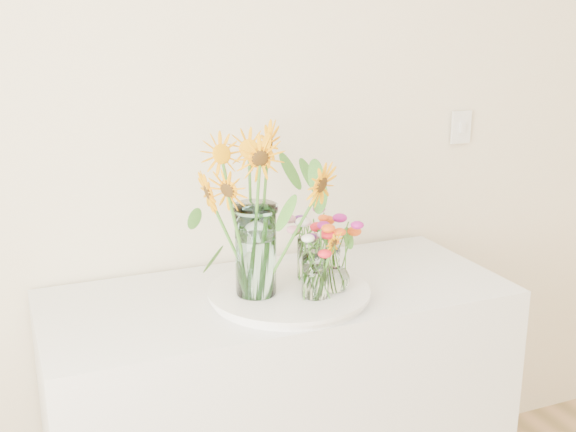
# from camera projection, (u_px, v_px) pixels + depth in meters

# --- Properties ---
(counter) EXTENTS (1.40, 0.60, 0.90)m
(counter) POSITION_uv_depth(u_px,v_px,m) (279.00, 422.00, 2.30)
(counter) COLOR white
(counter) RESTS_ON ground_plane
(tray) EXTENTS (0.45, 0.45, 0.02)m
(tray) POSITION_uv_depth(u_px,v_px,m) (289.00, 295.00, 2.11)
(tray) COLOR white
(tray) RESTS_ON counter
(mason_jar) EXTENTS (0.14, 0.14, 0.27)m
(mason_jar) POSITION_uv_depth(u_px,v_px,m) (256.00, 250.00, 2.04)
(mason_jar) COLOR #C2F3F0
(mason_jar) RESTS_ON tray
(sunflower_bouquet) EXTENTS (0.72, 0.72, 0.49)m
(sunflower_bouquet) POSITION_uv_depth(u_px,v_px,m) (255.00, 213.00, 2.01)
(sunflower_bouquet) COLOR #FFA105
(sunflower_bouquet) RESTS_ON tray
(small_vase_a) EXTENTS (0.09, 0.09, 0.13)m
(small_vase_a) POSITION_uv_depth(u_px,v_px,m) (315.00, 276.00, 2.04)
(small_vase_a) COLOR white
(small_vase_a) RESTS_ON tray
(wildflower_posy_a) EXTENTS (0.18, 0.18, 0.22)m
(wildflower_posy_a) POSITION_uv_depth(u_px,v_px,m) (316.00, 261.00, 2.03)
(wildflower_posy_a) COLOR #ED5314
(wildflower_posy_a) RESTS_ON tray
(small_vase_b) EXTENTS (0.11, 0.11, 0.13)m
(small_vase_b) POSITION_uv_depth(u_px,v_px,m) (334.00, 270.00, 2.09)
(small_vase_b) COLOR white
(small_vase_b) RESTS_ON tray
(wildflower_posy_b) EXTENTS (0.19, 0.19, 0.22)m
(wildflower_posy_b) POSITION_uv_depth(u_px,v_px,m) (335.00, 256.00, 2.08)
(wildflower_posy_b) COLOR #ED5314
(wildflower_posy_b) RESTS_ON tray
(small_vase_c) EXTENTS (0.10, 0.10, 0.13)m
(small_vase_c) POSITION_uv_depth(u_px,v_px,m) (309.00, 259.00, 2.19)
(small_vase_c) COLOR white
(small_vase_c) RESTS_ON tray
(wildflower_posy_c) EXTENTS (0.19, 0.19, 0.22)m
(wildflower_posy_c) POSITION_uv_depth(u_px,v_px,m) (310.00, 244.00, 2.18)
(wildflower_posy_c) COLOR #ED5314
(wildflower_posy_c) RESTS_ON tray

